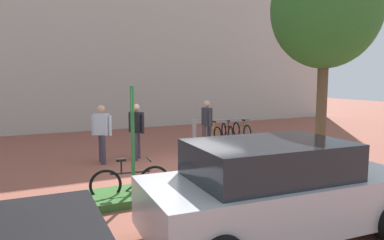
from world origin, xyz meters
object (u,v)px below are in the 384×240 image
(tree_sidewalk, at_px, (326,9))
(bike_at_sign, at_px, (131,182))
(person_suited_navy, at_px, (136,128))
(person_suited_dark, at_px, (207,122))
(person_casual_tan, at_px, (102,130))
(parking_sign_post, at_px, (132,126))
(bike_rack_cluster, at_px, (227,131))
(bollard_steel, at_px, (194,131))
(car_silver_sedan, at_px, (276,190))

(tree_sidewalk, xyz_separation_m, bike_at_sign, (-5.38, -0.09, -3.95))
(person_suited_navy, height_order, person_suited_dark, same)
(bike_at_sign, bearing_deg, person_suited_dark, 44.66)
(bike_at_sign, relative_size, person_casual_tan, 0.97)
(tree_sidewalk, relative_size, person_casual_tan, 3.43)
(parking_sign_post, relative_size, bike_rack_cluster, 1.12)
(bike_rack_cluster, distance_m, bollard_steel, 1.55)
(bollard_steel, bearing_deg, person_casual_tan, -154.43)
(bike_rack_cluster, bearing_deg, person_casual_tan, -160.13)
(bike_at_sign, relative_size, bollard_steel, 1.86)
(person_casual_tan, height_order, car_silver_sedan, person_casual_tan)
(tree_sidewalk, relative_size, car_silver_sedan, 1.34)
(parking_sign_post, bearing_deg, person_casual_tan, 88.50)
(bollard_steel, xyz_separation_m, car_silver_sedan, (-2.54, -8.03, 0.31))
(bike_at_sign, xyz_separation_m, person_suited_navy, (1.19, 3.40, 0.63))
(car_silver_sedan, bearing_deg, person_casual_tan, 103.05)
(bike_rack_cluster, distance_m, person_suited_navy, 4.91)
(person_suited_dark, distance_m, car_silver_sedan, 6.95)
(parking_sign_post, bearing_deg, bike_rack_cluster, 44.19)
(parking_sign_post, height_order, bike_rack_cluster, parking_sign_post)
(bike_at_sign, bearing_deg, bollard_steel, 52.18)
(tree_sidewalk, distance_m, bike_rack_cluster, 6.60)
(parking_sign_post, bearing_deg, person_suited_dark, 45.50)
(bike_rack_cluster, relative_size, person_suited_dark, 1.22)
(person_suited_navy, bearing_deg, car_silver_sedan, -86.60)
(bollard_steel, height_order, car_silver_sedan, car_silver_sedan)
(bollard_steel, distance_m, person_suited_navy, 3.50)
(person_suited_navy, bearing_deg, person_casual_tan, -179.09)
(parking_sign_post, xyz_separation_m, bollard_steel, (4.05, 5.34, -1.09))
(bike_at_sign, height_order, bike_rack_cluster, bike_at_sign)
(tree_sidewalk, bearing_deg, person_suited_navy, 141.73)
(car_silver_sedan, bearing_deg, person_suited_navy, 93.40)
(car_silver_sedan, bearing_deg, person_suited_dark, 70.74)
(bollard_steel, distance_m, person_suited_dark, 1.58)
(bike_rack_cluster, relative_size, bollard_steel, 2.34)
(person_suited_dark, height_order, car_silver_sedan, person_suited_dark)
(bike_at_sign, xyz_separation_m, bollard_steel, (4.09, 5.27, 0.10))
(bike_rack_cluster, height_order, car_silver_sedan, car_silver_sedan)
(bike_at_sign, xyz_separation_m, person_suited_dark, (3.85, 3.80, 0.63))
(person_suited_dark, bearing_deg, person_casual_tan, -173.49)
(person_suited_dark, relative_size, car_silver_sedan, 0.39)
(tree_sidewalk, xyz_separation_m, parking_sign_post, (-5.34, -0.16, -2.76))
(bike_rack_cluster, height_order, person_casual_tan, person_casual_tan)
(person_casual_tan, bearing_deg, person_suited_dark, 6.51)
(tree_sidewalk, xyz_separation_m, person_casual_tan, (-5.25, 3.29, -3.32))
(person_suited_dark, bearing_deg, tree_sidewalk, -67.59)
(parking_sign_post, distance_m, person_casual_tan, 3.49)
(tree_sidewalk, distance_m, car_silver_sedan, 5.94)
(bollard_steel, bearing_deg, parking_sign_post, -127.17)
(bike_rack_cluster, bearing_deg, tree_sidewalk, -92.80)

